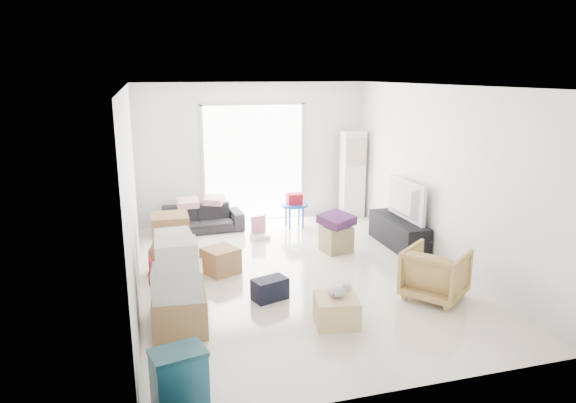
% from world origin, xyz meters
% --- Properties ---
extents(room_shell, '(4.98, 6.48, 3.18)m').
position_xyz_m(room_shell, '(0.00, 0.00, 1.35)').
color(room_shell, beige).
rests_on(room_shell, ground).
extents(sliding_door, '(2.10, 0.04, 2.33)m').
position_xyz_m(sliding_door, '(0.00, 2.98, 1.24)').
color(sliding_door, white).
rests_on(sliding_door, room_shell).
extents(ac_tower, '(0.45, 0.30, 1.75)m').
position_xyz_m(ac_tower, '(1.95, 2.65, 0.88)').
color(ac_tower, white).
rests_on(ac_tower, room_shell).
extents(tv_console, '(0.43, 1.44, 0.48)m').
position_xyz_m(tv_console, '(2.00, 0.71, 0.24)').
color(tv_console, black).
rests_on(tv_console, room_shell).
extents(television, '(0.67, 1.15, 0.15)m').
position_xyz_m(television, '(2.00, 0.71, 0.56)').
color(television, black).
rests_on(television, tv_console).
extents(sofa, '(1.65, 0.54, 0.64)m').
position_xyz_m(sofa, '(-1.18, 2.50, 0.32)').
color(sofa, black).
rests_on(sofa, room_shell).
extents(pillow_left, '(0.38, 0.31, 0.11)m').
position_xyz_m(pillow_left, '(-1.36, 2.47, 0.70)').
color(pillow_left, '#CE96A9').
rests_on(pillow_left, sofa).
extents(pillow_right, '(0.42, 0.39, 0.12)m').
position_xyz_m(pillow_right, '(-0.87, 2.54, 0.70)').
color(pillow_right, '#CE96A9').
rests_on(pillow_right, sofa).
extents(armchair, '(0.98, 0.99, 0.75)m').
position_xyz_m(armchair, '(1.48, -1.28, 0.37)').
color(armchair, tan).
rests_on(armchair, room_shell).
extents(storage_bins, '(0.53, 0.43, 0.54)m').
position_xyz_m(storage_bins, '(-1.90, -2.68, 0.27)').
color(storage_bins, navy).
rests_on(storage_bins, room_shell).
extents(box_stack_a, '(0.62, 0.53, 1.10)m').
position_xyz_m(box_stack_a, '(-1.80, -1.35, 0.49)').
color(box_stack_a, '#996F45').
rests_on(box_stack_a, room_shell).
extents(box_stack_b, '(0.63, 0.60, 1.07)m').
position_xyz_m(box_stack_b, '(-1.80, -0.89, 0.46)').
color(box_stack_b, '#996F45').
rests_on(box_stack_b, room_shell).
extents(box_stack_c, '(0.67, 0.59, 0.90)m').
position_xyz_m(box_stack_c, '(-1.77, 0.51, 0.44)').
color(box_stack_c, '#996F45').
rests_on(box_stack_c, room_shell).
extents(loose_box, '(0.60, 0.60, 0.38)m').
position_xyz_m(loose_box, '(-1.08, 0.34, 0.19)').
color(loose_box, '#996F45').
rests_on(loose_box, room_shell).
extents(duffel_bag, '(0.50, 0.39, 0.28)m').
position_xyz_m(duffel_bag, '(-0.61, -0.74, 0.14)').
color(duffel_bag, black).
rests_on(duffel_bag, room_shell).
extents(ottoman, '(0.50, 0.50, 0.43)m').
position_xyz_m(ottoman, '(0.89, 0.76, 0.22)').
color(ottoman, '#998959').
rests_on(ottoman, room_shell).
extents(blanket, '(0.63, 0.63, 0.14)m').
position_xyz_m(blanket, '(0.89, 0.76, 0.50)').
color(blanket, '#492154').
rests_on(blanket, ottoman).
extents(kids_table, '(0.53, 0.53, 0.65)m').
position_xyz_m(kids_table, '(0.62, 2.28, 0.47)').
color(kids_table, '#1243AC').
rests_on(kids_table, room_shell).
extents(toy_walker, '(0.34, 0.32, 0.39)m').
position_xyz_m(toy_walker, '(-0.18, 1.77, 0.11)').
color(toy_walker, silver).
rests_on(toy_walker, room_shell).
extents(wood_crate, '(0.58, 0.58, 0.33)m').
position_xyz_m(wood_crate, '(-0.01, -1.60, 0.17)').
color(wood_crate, '#D6BC7B').
rests_on(wood_crate, room_shell).
extents(plush_bunny, '(0.31, 0.17, 0.16)m').
position_xyz_m(plush_bunny, '(0.02, -1.59, 0.40)').
color(plush_bunny, '#B2ADA8').
rests_on(plush_bunny, wood_crate).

